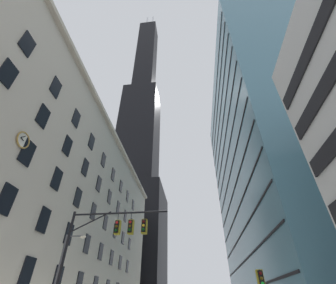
{
  "coord_description": "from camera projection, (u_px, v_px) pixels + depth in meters",
  "views": [
    {
      "loc": [
        2.91,
        -11.73,
        1.69
      ],
      "look_at": [
        -0.08,
        14.34,
        20.82
      ],
      "focal_mm": 24.23,
      "sensor_mm": 36.0,
      "label": 1
    }
  ],
  "objects": [
    {
      "name": "street_lamppost",
      "position": [
        62.0,
        269.0,
        19.82
      ],
      "size": [
        2.0,
        0.32,
        7.09
      ],
      "color": "#47474C",
      "rests_on": "sidewalk_left"
    },
    {
      "name": "dark_skyscraper",
      "position": [
        137.0,
        157.0,
        103.9
      ],
      "size": [
        25.37,
        25.37,
        190.14
      ],
      "color": "black",
      "rests_on": "ground"
    },
    {
      "name": "station_building",
      "position": [
        53.0,
        212.0,
        36.73
      ],
      "size": [
        18.12,
        56.61,
        28.31
      ],
      "color": "beige",
      "rests_on": "ground"
    },
    {
      "name": "glass_office_midrise",
      "position": [
        261.0,
        165.0,
        49.06
      ],
      "size": [
        14.13,
        46.78,
        53.27
      ],
      "color": "teal",
      "rests_on": "ground"
    },
    {
      "name": "traffic_signal_mast",
      "position": [
        110.0,
        238.0,
        16.82
      ],
      "size": [
        7.72,
        0.63,
        7.75
      ],
      "color": "black",
      "rests_on": "sidewalk_left"
    },
    {
      "name": "traffic_light_near_right",
      "position": [
        261.0,
        282.0,
        14.46
      ],
      "size": [
        0.4,
        0.63,
        3.53
      ],
      "color": "black",
      "rests_on": "sidewalk_right"
    }
  ]
}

